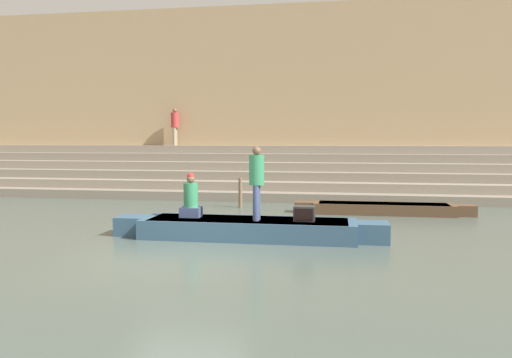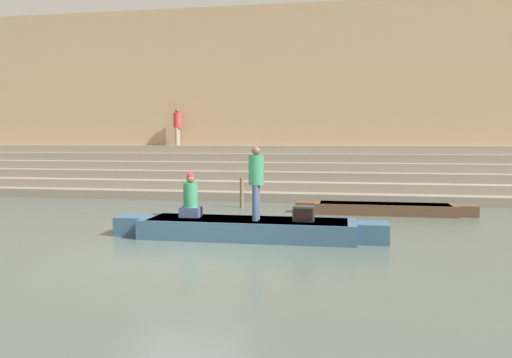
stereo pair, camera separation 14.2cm
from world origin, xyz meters
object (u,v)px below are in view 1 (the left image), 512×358
at_px(person_rowing, 191,199).
at_px(rowboat_main, 248,228).
at_px(person_standing, 257,178).
at_px(tv_set, 304,213).
at_px(mooring_post, 240,193).
at_px(person_on_steps, 175,124).
at_px(moored_boat_shore, 383,208).

bearing_deg(person_rowing, rowboat_main, 5.88).
relative_size(rowboat_main, person_standing, 3.78).
xyz_separation_m(rowboat_main, tv_set, (1.38, -0.02, 0.40)).
relative_size(tv_set, mooring_post, 0.48).
height_order(person_standing, person_on_steps, person_on_steps).
xyz_separation_m(person_rowing, mooring_post, (0.22, 5.33, -0.39)).
height_order(rowboat_main, tv_set, tv_set).
bearing_deg(person_on_steps, tv_set, -131.49).
xyz_separation_m(moored_boat_shore, mooring_post, (-4.90, 0.79, 0.34)).
bearing_deg(person_standing, rowboat_main, 146.26).
distance_m(tv_set, person_on_steps, 13.52).
bearing_deg(rowboat_main, mooring_post, 101.86).
relative_size(person_rowing, tv_set, 2.23).
xyz_separation_m(person_standing, tv_set, (1.15, 0.09, -0.85)).
bearing_deg(person_on_steps, moored_boat_shore, -108.87).
bearing_deg(moored_boat_shore, tv_set, -118.53).
height_order(rowboat_main, mooring_post, mooring_post).
bearing_deg(person_rowing, person_standing, 2.97).
bearing_deg(rowboat_main, tv_set, -2.10).
height_order(person_rowing, mooring_post, person_rowing).
height_order(person_rowing, tv_set, person_rowing).
bearing_deg(moored_boat_shore, person_on_steps, 141.64).
height_order(tv_set, person_on_steps, person_on_steps).
distance_m(rowboat_main, person_rowing, 1.64).
height_order(rowboat_main, person_standing, person_standing).
distance_m(moored_boat_shore, mooring_post, 4.98).
bearing_deg(person_standing, moored_boat_shore, 45.40).
xyz_separation_m(person_rowing, tv_set, (2.87, -0.14, -0.27)).
distance_m(person_rowing, tv_set, 2.89).
relative_size(person_standing, person_rowing, 1.59).
relative_size(person_rowing, person_on_steps, 0.63).
xyz_separation_m(person_standing, moored_boat_shore, (3.40, 4.76, -1.31)).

